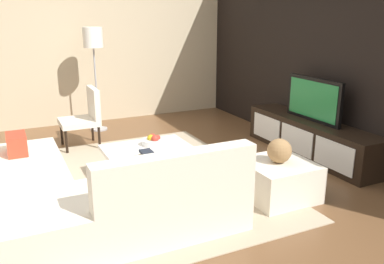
{
  "coord_description": "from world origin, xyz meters",
  "views": [
    {
      "loc": [
        4.06,
        -1.37,
        1.91
      ],
      "look_at": [
        -0.06,
        0.61,
        0.55
      ],
      "focal_mm": 37.52,
      "sensor_mm": 36.0,
      "label": 1
    }
  ],
  "objects_px": {
    "television": "(314,99)",
    "fruit_bowl": "(154,141)",
    "media_console": "(310,138)",
    "accent_chair_near": "(85,114)",
    "book_stack": "(147,154)",
    "floor_lamp": "(93,44)",
    "coffee_table": "(151,165)",
    "ottoman": "(277,180)",
    "sectional_couch": "(72,194)",
    "decorative_ball": "(279,151)"
  },
  "relations": [
    {
      "from": "media_console",
      "to": "accent_chair_near",
      "type": "xyz_separation_m",
      "value": [
        -1.76,
        -2.71,
        0.24
      ]
    },
    {
      "from": "coffee_table",
      "to": "ottoman",
      "type": "distance_m",
      "value": 1.46
    },
    {
      "from": "television",
      "to": "floor_lamp",
      "type": "relative_size",
      "value": 0.59
    },
    {
      "from": "coffee_table",
      "to": "floor_lamp",
      "type": "bearing_deg",
      "value": -178.59
    },
    {
      "from": "media_console",
      "to": "floor_lamp",
      "type": "xyz_separation_m",
      "value": [
        -2.55,
        -2.36,
        1.18
      ]
    },
    {
      "from": "media_console",
      "to": "sectional_couch",
      "type": "bearing_deg",
      "value": -81.45
    },
    {
      "from": "television",
      "to": "fruit_bowl",
      "type": "height_order",
      "value": "television"
    },
    {
      "from": "media_console",
      "to": "accent_chair_near",
      "type": "relative_size",
      "value": 2.57
    },
    {
      "from": "television",
      "to": "coffee_table",
      "type": "xyz_separation_m",
      "value": [
        -0.1,
        -2.3,
        -0.59
      ]
    },
    {
      "from": "floor_lamp",
      "to": "ottoman",
      "type": "bearing_deg",
      "value": 18.09
    },
    {
      "from": "media_console",
      "to": "decorative_ball",
      "type": "bearing_deg",
      "value": -54.02
    },
    {
      "from": "media_console",
      "to": "accent_chair_near",
      "type": "distance_m",
      "value": 3.24
    },
    {
      "from": "ottoman",
      "to": "fruit_bowl",
      "type": "xyz_separation_m",
      "value": [
        -1.17,
        -0.96,
        0.23
      ]
    },
    {
      "from": "ottoman",
      "to": "decorative_ball",
      "type": "relative_size",
      "value": 2.71
    },
    {
      "from": "media_console",
      "to": "decorative_ball",
      "type": "height_order",
      "value": "decorative_ball"
    },
    {
      "from": "accent_chair_near",
      "to": "decorative_ball",
      "type": "height_order",
      "value": "accent_chair_near"
    },
    {
      "from": "accent_chair_near",
      "to": "ottoman",
      "type": "distance_m",
      "value": 3.05
    },
    {
      "from": "media_console",
      "to": "decorative_ball",
      "type": "relative_size",
      "value": 8.66
    },
    {
      "from": "television",
      "to": "decorative_ball",
      "type": "relative_size",
      "value": 3.86
    },
    {
      "from": "book_stack",
      "to": "media_console",
      "type": "bearing_deg",
      "value": 92.76
    },
    {
      "from": "floor_lamp",
      "to": "book_stack",
      "type": "relative_size",
      "value": 8.39
    },
    {
      "from": "television",
      "to": "ottoman",
      "type": "xyz_separation_m",
      "value": [
        0.89,
        -1.23,
        -0.59
      ]
    },
    {
      "from": "media_console",
      "to": "sectional_couch",
      "type": "xyz_separation_m",
      "value": [
        0.5,
        -3.3,
        0.04
      ]
    },
    {
      "from": "media_console",
      "to": "floor_lamp",
      "type": "relative_size",
      "value": 1.32
    },
    {
      "from": "floor_lamp",
      "to": "book_stack",
      "type": "xyz_separation_m",
      "value": [
        2.66,
        -0.06,
        -1.01
      ]
    },
    {
      "from": "television",
      "to": "coffee_table",
      "type": "height_order",
      "value": "television"
    },
    {
      "from": "sectional_couch",
      "to": "accent_chair_near",
      "type": "relative_size",
      "value": 2.69
    },
    {
      "from": "media_console",
      "to": "fruit_bowl",
      "type": "height_order",
      "value": "fruit_bowl"
    },
    {
      "from": "sectional_couch",
      "to": "fruit_bowl",
      "type": "height_order",
      "value": "sectional_couch"
    },
    {
      "from": "media_console",
      "to": "accent_chair_near",
      "type": "height_order",
      "value": "accent_chair_near"
    },
    {
      "from": "media_console",
      "to": "book_stack",
      "type": "distance_m",
      "value": 2.43
    },
    {
      "from": "sectional_couch",
      "to": "floor_lamp",
      "type": "relative_size",
      "value": 1.38
    },
    {
      "from": "media_console",
      "to": "book_stack",
      "type": "height_order",
      "value": "media_console"
    },
    {
      "from": "coffee_table",
      "to": "fruit_bowl",
      "type": "relative_size",
      "value": 3.63
    },
    {
      "from": "coffee_table",
      "to": "decorative_ball",
      "type": "relative_size",
      "value": 3.94
    },
    {
      "from": "sectional_couch",
      "to": "ottoman",
      "type": "distance_m",
      "value": 2.1
    },
    {
      "from": "accent_chair_near",
      "to": "ottoman",
      "type": "relative_size",
      "value": 1.24
    },
    {
      "from": "media_console",
      "to": "ottoman",
      "type": "relative_size",
      "value": 3.19
    },
    {
      "from": "coffee_table",
      "to": "media_console",
      "type": "bearing_deg",
      "value": 87.51
    },
    {
      "from": "media_console",
      "to": "ottoman",
      "type": "xyz_separation_m",
      "value": [
        0.89,
        -1.23,
        -0.05
      ]
    },
    {
      "from": "media_console",
      "to": "coffee_table",
      "type": "xyz_separation_m",
      "value": [
        -0.1,
        -2.3,
        -0.05
      ]
    },
    {
      "from": "decorative_ball",
      "to": "ottoman",
      "type": "bearing_deg",
      "value": 0.0
    },
    {
      "from": "accent_chair_near",
      "to": "book_stack",
      "type": "bearing_deg",
      "value": 15.87
    },
    {
      "from": "floor_lamp",
      "to": "decorative_ball",
      "type": "xyz_separation_m",
      "value": [
        3.44,
        1.12,
        -0.9
      ]
    },
    {
      "from": "accent_chair_near",
      "to": "sectional_couch",
      "type": "bearing_deg",
      "value": -7.54
    },
    {
      "from": "floor_lamp",
      "to": "decorative_ball",
      "type": "bearing_deg",
      "value": 18.09
    },
    {
      "from": "fruit_bowl",
      "to": "coffee_table",
      "type": "bearing_deg",
      "value": -29.09
    },
    {
      "from": "accent_chair_near",
      "to": "ottoman",
      "type": "bearing_deg",
      "value": 36.23
    },
    {
      "from": "book_stack",
      "to": "decorative_ball",
      "type": "bearing_deg",
      "value": 56.79
    },
    {
      "from": "television",
      "to": "decorative_ball",
      "type": "distance_m",
      "value": 1.55
    }
  ]
}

